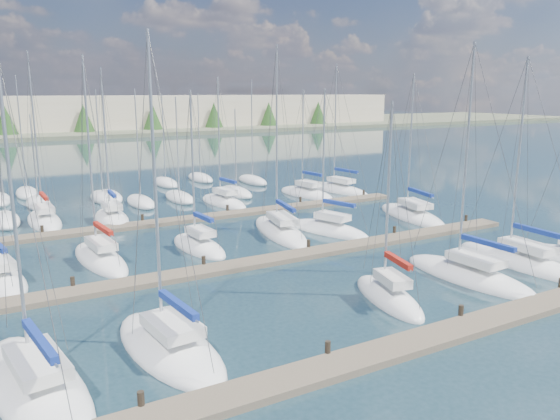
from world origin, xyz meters
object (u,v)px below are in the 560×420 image
sailboat_e (468,275)px  sailboat_b (36,385)px  sailboat_d (389,297)px  sailboat_j (199,246)px  sailboat_p (224,202)px  sailboat_n (44,220)px  sailboat_f (520,261)px  sailboat_i (100,259)px  sailboat_o (112,218)px  sailboat_r (338,190)px  sailboat_l (329,230)px  sailboat_m (412,215)px  sailboat_q (306,194)px  sailboat_h (0,281)px  sailboat_c (169,347)px  sailboat_k (280,231)px

sailboat_e → sailboat_b: bearing=178.9°
sailboat_d → sailboat_j: bearing=123.7°
sailboat_p → sailboat_n: bearing=173.9°
sailboat_f → sailboat_i: (-23.99, 14.36, 0.02)m
sailboat_o → sailboat_i: bearing=-103.3°
sailboat_r → sailboat_b: 45.37m
sailboat_d → sailboat_b: 17.82m
sailboat_o → sailboat_l: size_ratio=1.15×
sailboat_m → sailboat_i: bearing=-168.7°
sailboat_e → sailboat_q: (6.01, 27.95, -0.01)m
sailboat_i → sailboat_n: (-1.85, 13.81, 0.00)m
sailboat_r → sailboat_l: size_ratio=1.23×
sailboat_m → sailboat_o: sailboat_o is taller
sailboat_l → sailboat_b: size_ratio=0.89×
sailboat_r → sailboat_q: (-4.54, -0.28, -0.02)m
sailboat_h → sailboat_c: size_ratio=0.83×
sailboat_r → sailboat_f: bearing=-108.4°
sailboat_p → sailboat_e: (3.79, -28.18, -0.01)m
sailboat_f → sailboat_i: sailboat_i is taller
sailboat_p → sailboat_h: 25.98m
sailboat_m → sailboat_k: bearing=-171.7°
sailboat_b → sailboat_k: bearing=30.8°
sailboat_d → sailboat_l: size_ratio=0.94×
sailboat_p → sailboat_n: 16.88m
sailboat_c → sailboat_h: bearing=109.0°
sailboat_m → sailboat_f: (-3.42, -13.88, 0.00)m
sailboat_i → sailboat_n: sailboat_n is taller
sailboat_j → sailboat_i: 6.89m
sailboat_q → sailboat_f: bearing=-98.5°
sailboat_j → sailboat_m: (20.53, -0.06, -0.01)m
sailboat_p → sailboat_h: sailboat_p is taller
sailboat_r → sailboat_q: size_ratio=1.23×
sailboat_p → sailboat_r: (14.34, 0.04, 0.00)m
sailboat_i → sailboat_b: 16.32m
sailboat_b → sailboat_c: bearing=-1.9°
sailboat_o → sailboat_l: sailboat_o is taller
sailboat_f → sailboat_o: bearing=130.6°
sailboat_e → sailboat_c: 18.96m
sailboat_n → sailboat_c: size_ratio=1.06×
sailboat_n → sailboat_c: (1.71, -28.58, -0.02)m
sailboat_e → sailboat_k: sailboat_k is taller
sailboat_b → sailboat_p: bearing=46.7°
sailboat_e → sailboat_i: bearing=139.4°
sailboat_f → sailboat_c: (-24.13, -0.40, 0.00)m
sailboat_h → sailboat_i: bearing=4.5°
sailboat_j → sailboat_k: bearing=2.7°
sailboat_r → sailboat_n: (-31.22, 0.24, 0.01)m
sailboat_m → sailboat_p: bearing=143.8°
sailboat_d → sailboat_n: bearing=129.6°
sailboat_j → sailboat_q: bearing=33.2°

